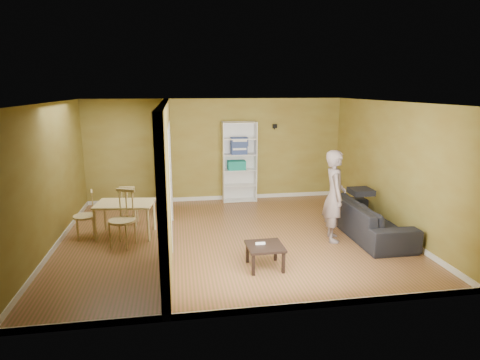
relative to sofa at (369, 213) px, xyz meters
name	(u,v)px	position (x,y,z in m)	size (l,w,h in m)	color
room_shell	(231,172)	(-2.70, 0.27, 0.86)	(6.50, 6.50, 6.50)	#98563E
partition	(167,175)	(-3.90, 0.27, 0.86)	(0.22, 5.50, 2.60)	olive
wall_speaker	(275,126)	(-1.20, 2.96, 1.46)	(0.10, 0.10, 0.10)	black
sofa	(369,213)	(0.00, 0.00, 0.00)	(0.99, 2.31, 0.88)	black
person	(335,188)	(-0.80, -0.15, 0.58)	(0.58, 0.74, 2.04)	slate
bookshelf	(239,162)	(-2.14, 2.88, 0.58)	(0.86, 0.37, 2.03)	white
paper_box_teal	(236,165)	(-2.21, 2.83, 0.50)	(0.45, 0.29, 0.23)	#2C826E
paper_box_navy_b	(239,150)	(-2.15, 2.83, 0.89)	(0.40, 0.26, 0.20)	navy
paper_box_navy_c	(239,141)	(-2.15, 2.83, 1.11)	(0.42, 0.27, 0.21)	#1B204D
coffee_table	(265,249)	(-2.35, -1.15, -0.11)	(0.58, 0.58, 0.39)	#302019
game_controller	(260,243)	(-2.42, -1.10, -0.04)	(0.16, 0.04, 0.03)	white
dining_table	(125,207)	(-4.74, 0.69, 0.16)	(1.08, 0.72, 0.68)	#ECCF84
chair_left	(84,215)	(-5.51, 0.70, 0.03)	(0.43, 0.43, 0.93)	beige
chair_near	(122,219)	(-4.73, 0.15, 0.09)	(0.48, 0.48, 1.05)	tan
chair_far	(129,205)	(-4.74, 1.37, 0.00)	(0.40, 0.40, 0.88)	tan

